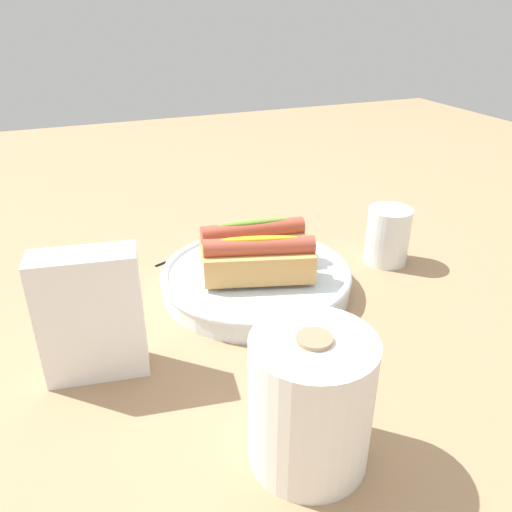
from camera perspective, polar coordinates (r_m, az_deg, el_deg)
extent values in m
plane|color=#9E7A56|center=(0.76, 1.80, -3.11)|extent=(2.40, 2.40, 0.00)
cylinder|color=silver|center=(0.74, 0.00, -2.77)|extent=(0.27, 0.27, 0.03)
torus|color=silver|center=(0.74, 0.00, -1.81)|extent=(0.27, 0.27, 0.01)
cube|color=tan|center=(0.75, -0.33, 0.94)|extent=(0.16, 0.07, 0.04)
cylinder|color=#B24C38|center=(0.74, -0.34, 2.89)|extent=(0.15, 0.05, 0.03)
ellipsoid|color=olive|center=(0.73, -0.34, 3.73)|extent=(0.11, 0.03, 0.01)
cube|color=tan|center=(0.70, 0.35, -1.01)|extent=(0.16, 0.09, 0.04)
cylinder|color=#B24C38|center=(0.69, 0.36, 1.04)|extent=(0.15, 0.07, 0.03)
ellipsoid|color=gold|center=(0.68, 0.36, 1.92)|extent=(0.11, 0.04, 0.01)
cylinder|color=white|center=(0.84, 14.38, 2.29)|extent=(0.07, 0.07, 0.09)
cylinder|color=silver|center=(0.84, 14.33, 1.85)|extent=(0.06, 0.06, 0.07)
cylinder|color=white|center=(0.47, 6.10, -15.79)|extent=(0.11, 0.11, 0.13)
cylinder|color=#997A5B|center=(0.43, 6.54, -9.17)|extent=(0.03, 0.03, 0.00)
cube|color=white|center=(0.58, -17.90, -6.36)|extent=(0.12, 0.06, 0.15)
cylinder|color=black|center=(0.88, -5.23, 1.30)|extent=(0.21, 0.09, 0.01)
cylinder|color=black|center=(0.90, -3.63, 1.92)|extent=(0.20, 0.10, 0.01)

